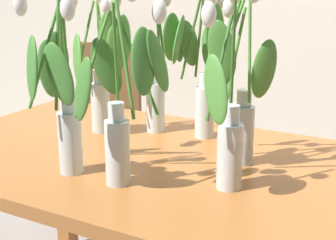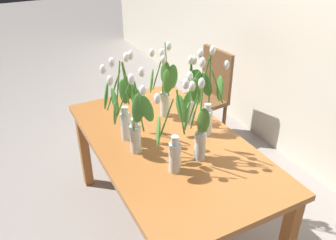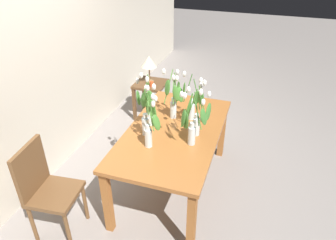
{
  "view_description": "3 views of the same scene",
  "coord_description": "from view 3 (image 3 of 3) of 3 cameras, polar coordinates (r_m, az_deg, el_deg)",
  "views": [
    {
      "loc": [
        0.72,
        -1.26,
        1.29
      ],
      "look_at": [
        0.07,
        -0.07,
        0.89
      ],
      "focal_mm": 52.43,
      "sensor_mm": 36.0,
      "label": 1
    },
    {
      "loc": [
        1.67,
        -0.88,
        1.99
      ],
      "look_at": [
        0.07,
        -0.04,
        0.95
      ],
      "focal_mm": 37.52,
      "sensor_mm": 36.0,
      "label": 2
    },
    {
      "loc": [
        -2.51,
        -0.77,
        2.44
      ],
      "look_at": [
        -0.09,
        0.03,
        0.91
      ],
      "focal_mm": 33.57,
      "sensor_mm": 36.0,
      "label": 3
    }
  ],
  "objects": [
    {
      "name": "side_table",
      "position": [
        4.65,
        -3.15,
        5.44
      ],
      "size": [
        0.44,
        0.44,
        0.55
      ],
      "color": "brown",
      "rests_on": "ground"
    },
    {
      "name": "ground_plane",
      "position": [
        3.58,
        0.92,
        -11.89
      ],
      "size": [
        18.0,
        18.0,
        0.0
      ],
      "primitive_type": "plane",
      "color": "gray"
    },
    {
      "name": "tulip_vase_4",
      "position": [
        2.99,
        -4.04,
        0.6
      ],
      "size": [
        0.14,
        0.14,
        0.51
      ],
      "color": "silver",
      "rests_on": "dining_table"
    },
    {
      "name": "pillar_candle",
      "position": [
        4.47,
        -3.01,
        6.54
      ],
      "size": [
        0.06,
        0.06,
        0.07
      ],
      "primitive_type": "cylinder",
      "color": "#CC4C23",
      "rests_on": "side_table"
    },
    {
      "name": "room_wall_rear",
      "position": [
        3.52,
        -22.5,
        10.7
      ],
      "size": [
        9.0,
        0.1,
        2.7
      ],
      "primitive_type": "cube",
      "color": "beige",
      "rests_on": "ground"
    },
    {
      "name": "tulip_vase_5",
      "position": [
        3.23,
        4.37,
        2.93
      ],
      "size": [
        0.16,
        0.24,
        0.54
      ],
      "color": "silver",
      "rests_on": "dining_table"
    },
    {
      "name": "dining_chair",
      "position": [
        3.01,
        -21.36,
        -11.15
      ],
      "size": [
        0.44,
        0.44,
        0.93
      ],
      "color": "brown",
      "rests_on": "ground"
    },
    {
      "name": "tulip_vase_1",
      "position": [
        3.21,
        1.1,
        3.86
      ],
      "size": [
        0.25,
        0.2,
        0.59
      ],
      "color": "silver",
      "rests_on": "dining_table"
    },
    {
      "name": "tulip_vase_0",
      "position": [
        2.8,
        -3.11,
        -0.68
      ],
      "size": [
        0.19,
        0.18,
        0.59
      ],
      "color": "silver",
      "rests_on": "dining_table"
    },
    {
      "name": "table_lamp",
      "position": [
        4.5,
        -3.47,
        10.44
      ],
      "size": [
        0.22,
        0.22,
        0.4
      ],
      "color": "olive",
      "rests_on": "side_table"
    },
    {
      "name": "tulip_vase_3",
      "position": [
        2.97,
        5.43,
        1.17
      ],
      "size": [
        0.27,
        0.24,
        0.55
      ],
      "color": "silver",
      "rests_on": "dining_table"
    },
    {
      "name": "tulip_vase_6",
      "position": [
        2.8,
        4.48,
        -0.76
      ],
      "size": [
        0.22,
        0.25,
        0.57
      ],
      "color": "silver",
      "rests_on": "dining_table"
    },
    {
      "name": "dining_table",
      "position": [
        3.17,
        1.02,
        -3.28
      ],
      "size": [
        1.6,
        0.9,
        0.74
      ],
      "color": "#A3602D",
      "rests_on": "ground"
    },
    {
      "name": "tulip_vase_2",
      "position": [
        3.1,
        -3.76,
        2.37
      ],
      "size": [
        0.16,
        0.24,
        0.59
      ],
      "color": "silver",
      "rests_on": "dining_table"
    }
  ]
}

